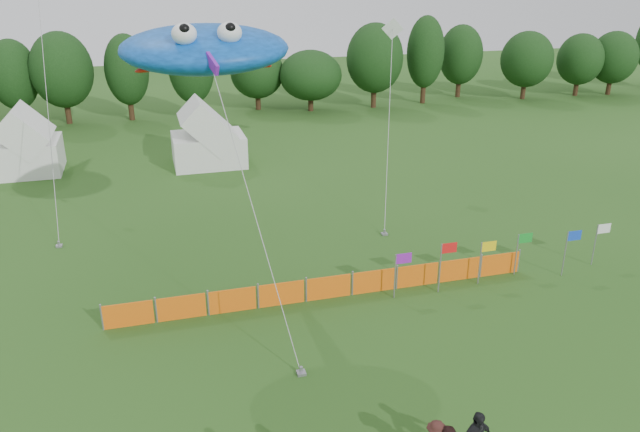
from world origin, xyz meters
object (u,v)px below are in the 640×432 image
object	(u,v)px
barrier_fence	(328,287)
stingray_kite	(204,48)
tent_left	(28,146)
tent_right	(208,140)

from	to	relation	value
barrier_fence	stingray_kite	size ratio (longest dim) A/B	1.25
tent_left	stingray_kite	size ratio (longest dim) A/B	0.28
tent_left	tent_right	xyz separation A→B (m)	(11.69, -1.44, -0.06)
tent_right	barrier_fence	world-z (taller)	tent_right
tent_left	stingray_kite	world-z (taller)	stingray_kite
tent_right	stingray_kite	size ratio (longest dim) A/B	0.34
tent_right	barrier_fence	xyz separation A→B (m)	(2.62, -20.35, -1.26)
tent_left	stingray_kite	bearing A→B (deg)	-63.35
tent_left	stingray_kite	distance (m)	23.88
tent_left	barrier_fence	distance (m)	26.10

